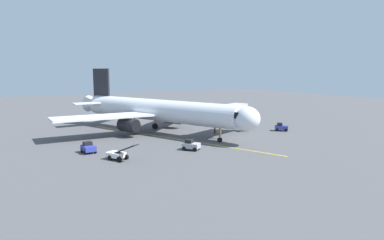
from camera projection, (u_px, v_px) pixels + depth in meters
ground_plane at (153, 132)px, 62.77m from camera, size 220.00×220.00×0.00m
apron_lead_in_line at (172, 138)px, 56.87m from camera, size 15.73×36.97×0.01m
airplane at (156, 110)px, 61.65m from camera, size 32.16×38.42×11.50m
jet_bridge at (225, 114)px, 59.02m from camera, size 11.21×6.70×5.40m
ground_crew_marshaller at (220, 134)px, 56.03m from camera, size 0.41×0.26×1.71m
ground_crew_wing_walker at (215, 129)px, 60.84m from camera, size 0.44×0.47×1.71m
tug_near_nose at (88, 148)px, 46.71m from camera, size 1.75×2.43×1.50m
tug_portside at (281, 127)px, 63.74m from camera, size 2.72×2.63×1.50m
tug_starboard_side at (191, 145)px, 48.27m from camera, size 2.61×2.73×1.50m
belt_loader_rear_apron at (118, 154)px, 43.03m from camera, size 3.26×4.59×2.32m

